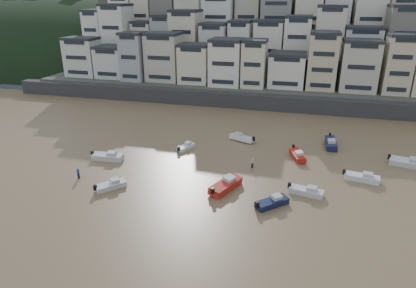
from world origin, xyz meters
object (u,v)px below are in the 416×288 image
(boat_f, at_px, (186,146))
(boat_i, at_px, (331,142))
(boat_j, at_px, (111,185))
(person_pink, at_px, (252,163))
(boat_k, at_px, (108,156))
(boat_a, at_px, (272,201))
(boat_b, at_px, (306,190))
(boat_h, at_px, (242,137))
(boat_d, at_px, (362,176))
(person_blue, at_px, (78,173))
(boat_g, at_px, (409,162))
(boat_c, at_px, (226,184))
(boat_e, at_px, (298,154))

(boat_f, xyz_separation_m, boat_i, (24.98, 7.92, 0.28))
(boat_j, relative_size, person_pink, 2.70)
(boat_f, xyz_separation_m, boat_k, (-11.18, -7.74, 0.21))
(boat_a, height_order, boat_k, boat_k)
(boat_b, relative_size, boat_j, 1.07)
(boat_j, bearing_deg, boat_h, 8.61)
(boat_h, relative_size, boat_j, 1.13)
(boat_d, distance_m, person_blue, 42.09)
(boat_a, bearing_deg, person_pink, 66.85)
(boat_g, relative_size, person_blue, 3.48)
(boat_g, bearing_deg, boat_j, -142.40)
(boat_g, relative_size, boat_i, 0.97)
(boat_b, relative_size, boat_c, 0.78)
(boat_b, bearing_deg, boat_a, -123.69)
(boat_i, bearing_deg, boat_g, 60.90)
(boat_e, xyz_separation_m, boat_k, (-30.50, -8.71, 0.04))
(boat_b, relative_size, person_pink, 2.88)
(boat_a, height_order, boat_g, boat_g)
(boat_c, distance_m, boat_d, 20.42)
(boat_d, xyz_separation_m, boat_e, (-9.50, 6.00, 0.00))
(boat_f, relative_size, boat_i, 0.67)
(boat_j, distance_m, person_blue, 6.49)
(boat_k, bearing_deg, boat_a, -20.40)
(person_pink, bearing_deg, boat_d, -1.30)
(boat_c, height_order, boat_f, boat_c)
(boat_g, bearing_deg, person_pink, -150.61)
(boat_c, relative_size, boat_e, 1.20)
(boat_f, relative_size, boat_g, 0.68)
(boat_g, height_order, boat_h, boat_g)
(boat_e, xyz_separation_m, boat_h, (-10.43, 5.61, -0.01))
(boat_f, height_order, boat_h, boat_h)
(boat_j, xyz_separation_m, person_blue, (-6.25, 1.72, 0.23))
(boat_a, distance_m, boat_c, 7.30)
(boat_k, bearing_deg, boat_i, 18.58)
(boat_f, xyz_separation_m, boat_h, (8.90, 6.57, 0.16))
(boat_f, distance_m, boat_k, 13.60)
(boat_f, bearing_deg, boat_g, -64.99)
(boat_b, xyz_separation_m, boat_h, (-12.05, 17.91, 0.04))
(boat_d, relative_size, boat_k, 0.94)
(boat_j, bearing_deg, boat_f, 21.68)
(boat_e, bearing_deg, boat_a, -27.95)
(boat_b, bearing_deg, boat_c, -160.66)
(boat_h, xyz_separation_m, person_blue, (-21.00, -21.45, 0.15))
(boat_f, bearing_deg, boat_d, -77.99)
(boat_b, height_order, person_pink, person_pink)
(boat_a, relative_size, boat_d, 0.95)
(boat_j, distance_m, person_pink, 21.91)
(boat_e, height_order, boat_h, boat_e)
(boat_c, bearing_deg, person_pink, 4.96)
(boat_i, bearing_deg, boat_j, -53.46)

